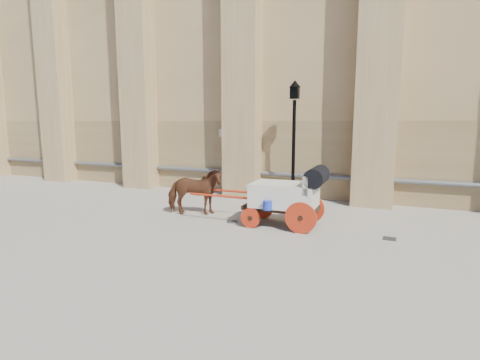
% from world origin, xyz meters
% --- Properties ---
extents(ground, '(90.00, 90.00, 0.00)m').
position_xyz_m(ground, '(0.00, 0.00, 0.00)').
color(ground, gray).
rests_on(ground, ground).
extents(horse, '(1.97, 1.38, 1.52)m').
position_xyz_m(horse, '(-1.17, 0.01, 0.76)').
color(horse, '#593019').
rests_on(horse, ground).
extents(carriage, '(4.00, 1.43, 1.75)m').
position_xyz_m(carriage, '(1.98, -0.12, 0.94)').
color(carriage, black).
rests_on(carriage, ground).
extents(street_lamp, '(0.41, 0.41, 4.43)m').
position_xyz_m(street_lamp, '(1.24, 3.10, 2.37)').
color(street_lamp, black).
rests_on(street_lamp, ground).
extents(drain_grate_near, '(0.42, 0.42, 0.01)m').
position_xyz_m(drain_grate_near, '(0.30, -0.33, 0.01)').
color(drain_grate_near, black).
rests_on(drain_grate_near, ground).
extents(drain_grate_far, '(0.33, 0.33, 0.01)m').
position_xyz_m(drain_grate_far, '(4.69, -0.27, 0.01)').
color(drain_grate_far, black).
rests_on(drain_grate_far, ground).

